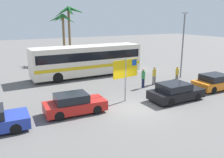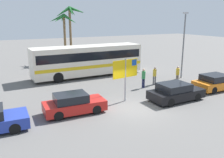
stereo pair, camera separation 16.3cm
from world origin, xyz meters
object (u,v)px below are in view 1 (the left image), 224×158
(ferry_sign, at_px, (126,70))
(car_black, at_px, (176,92))
(pedestrian_near_sign, at_px, (154,74))
(bus_front_coach, at_px, (87,59))
(car_orange, at_px, (216,82))
(car_red, at_px, (74,104))
(pedestrian_by_bus, at_px, (143,77))
(pedestrian_crossing_lot, at_px, (177,73))

(ferry_sign, distance_m, car_black, 4.09)
(pedestrian_near_sign, bearing_deg, bus_front_coach, -131.64)
(car_black, bearing_deg, car_orange, 5.39)
(car_orange, xyz_separation_m, car_red, (-12.55, 0.70, -0.00))
(bus_front_coach, relative_size, pedestrian_by_bus, 6.67)
(car_orange, bearing_deg, pedestrian_crossing_lot, 115.25)
(car_black, bearing_deg, pedestrian_by_bus, 93.24)
(bus_front_coach, xyz_separation_m, car_red, (-4.76, -9.06, -1.15))
(car_red, xyz_separation_m, pedestrian_crossing_lot, (11.14, 2.50, 0.30))
(car_orange, bearing_deg, bus_front_coach, 130.11)
(ferry_sign, relative_size, pedestrian_by_bus, 1.85)
(bus_front_coach, xyz_separation_m, ferry_sign, (-0.59, -8.62, 0.54))
(pedestrian_by_bus, bearing_deg, car_black, -9.07)
(car_orange, distance_m, car_black, 5.06)
(car_orange, bearing_deg, pedestrian_near_sign, 135.98)
(car_black, distance_m, pedestrian_crossing_lot, 5.18)
(pedestrian_near_sign, relative_size, pedestrian_by_bus, 0.94)
(bus_front_coach, xyz_separation_m, car_orange, (7.78, -9.76, -1.15))
(bus_front_coach, xyz_separation_m, car_black, (2.75, -10.25, -1.15))
(pedestrian_near_sign, bearing_deg, pedestrian_crossing_lot, 90.26)
(car_red, xyz_separation_m, car_black, (7.51, -1.19, 0.00))
(car_red, height_order, pedestrian_crossing_lot, pedestrian_crossing_lot)
(car_orange, distance_m, pedestrian_near_sign, 5.27)
(ferry_sign, xyz_separation_m, pedestrian_by_bus, (3.12, 2.14, -1.30))
(bus_front_coach, height_order, car_red, bus_front_coach)
(car_red, distance_m, pedestrian_by_bus, 7.74)
(bus_front_coach, bearing_deg, car_black, -74.98)
(ferry_sign, bearing_deg, pedestrian_crossing_lot, 8.58)
(car_orange, xyz_separation_m, car_black, (-5.03, -0.49, 0.00))
(car_red, bearing_deg, car_black, -5.54)
(pedestrian_crossing_lot, bearing_deg, bus_front_coach, 138.84)
(bus_front_coach, relative_size, pedestrian_crossing_lot, 7.26)
(ferry_sign, bearing_deg, pedestrian_near_sign, 21.26)
(pedestrian_by_bus, bearing_deg, car_orange, 45.50)
(car_red, relative_size, pedestrian_near_sign, 2.46)
(car_black, xyz_separation_m, pedestrian_crossing_lot, (3.63, 3.69, 0.29))
(pedestrian_near_sign, bearing_deg, car_red, -56.92)
(car_red, bearing_deg, pedestrian_by_bus, 23.02)
(ferry_sign, height_order, car_orange, ferry_sign)
(pedestrian_near_sign, xyz_separation_m, pedestrian_crossing_lot, (2.28, -0.56, -0.03))
(bus_front_coach, bearing_deg, pedestrian_crossing_lot, -45.81)
(car_black, height_order, pedestrian_near_sign, pedestrian_near_sign)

